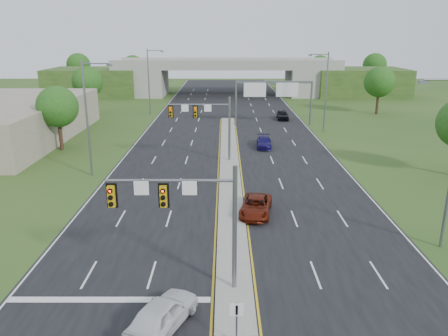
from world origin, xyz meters
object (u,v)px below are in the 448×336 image
at_px(keep_right_sign, 237,317).
at_px(sign_gantry, 273,91).
at_px(signal_mast_near, 190,209).
at_px(car_white, 162,313).
at_px(car_far_b, 264,142).
at_px(overpass, 227,79).
at_px(car_far_c, 283,115).
at_px(signal_mast_far, 208,119).
at_px(car_far_a, 256,206).

bearing_deg(keep_right_sign, sign_gantry, 82.30).
relative_size(signal_mast_near, keep_right_sign, 3.18).
relative_size(car_white, car_far_b, 1.03).
relative_size(overpass, car_far_c, 18.22).
xyz_separation_m(signal_mast_far, car_white, (-1.15, -28.16, -3.94)).
xyz_separation_m(signal_mast_far, car_far_b, (6.55, 6.26, -4.08)).
xyz_separation_m(signal_mast_near, overpass, (2.26, 80.07, -1.17)).
bearing_deg(car_far_a, car_far_c, 89.43).
bearing_deg(signal_mast_near, overpass, 88.38).
bearing_deg(sign_gantry, car_white, -101.84).
bearing_deg(car_far_b, sign_gantry, 84.00).
relative_size(car_far_b, car_far_c, 0.99).
relative_size(keep_right_sign, car_white, 0.49).
bearing_deg(car_far_a, overpass, 101.13).
relative_size(sign_gantry, car_far_b, 2.67).
xyz_separation_m(overpass, car_far_c, (8.94, -30.21, -2.79)).
distance_m(signal_mast_near, signal_mast_far, 25.00).
bearing_deg(keep_right_sign, car_far_a, 82.84).
xyz_separation_m(keep_right_sign, car_far_c, (8.94, 54.32, -0.75)).
bearing_deg(sign_gantry, keep_right_sign, -97.70).
height_order(signal_mast_far, car_far_a, signal_mast_far).
distance_m(overpass, car_far_c, 31.63).
relative_size(keep_right_sign, car_far_c, 0.50).
relative_size(signal_mast_near, car_white, 1.57).
xyz_separation_m(signal_mast_near, keep_right_sign, (2.26, -4.45, -3.21)).
bearing_deg(signal_mast_near, car_far_a, 68.34).
relative_size(signal_mast_near, sign_gantry, 0.60).
bearing_deg(keep_right_sign, signal_mast_far, 94.39).
height_order(keep_right_sign, car_far_c, keep_right_sign).
height_order(keep_right_sign, overpass, overpass).
xyz_separation_m(car_far_b, car_far_c, (4.65, 18.60, 0.12)).
distance_m(car_far_b, car_far_c, 19.18).
distance_m(car_far_a, car_far_c, 40.10).
bearing_deg(sign_gantry, car_far_b, -99.89).
bearing_deg(signal_mast_near, keep_right_sign, -63.06).
bearing_deg(car_far_c, overpass, 108.98).
relative_size(signal_mast_far, keep_right_sign, 3.18).
bearing_deg(sign_gantry, overpass, 100.79).
height_order(keep_right_sign, sign_gantry, sign_gantry).
xyz_separation_m(keep_right_sign, car_white, (-3.41, 1.29, -0.74)).
relative_size(car_far_a, car_far_b, 1.10).
height_order(signal_mast_near, car_white, signal_mast_near).
relative_size(signal_mast_near, signal_mast_far, 1.00).
bearing_deg(car_far_b, car_white, -98.73).
bearing_deg(signal_mast_far, car_white, -92.34).
relative_size(signal_mast_far, car_far_c, 1.59).
bearing_deg(car_white, overpass, -68.33).
bearing_deg(car_white, signal_mast_far, -68.32).
xyz_separation_m(car_far_a, car_far_c, (7.08, 39.47, 0.08)).
xyz_separation_m(signal_mast_near, signal_mast_far, (0.00, 25.00, 0.00)).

